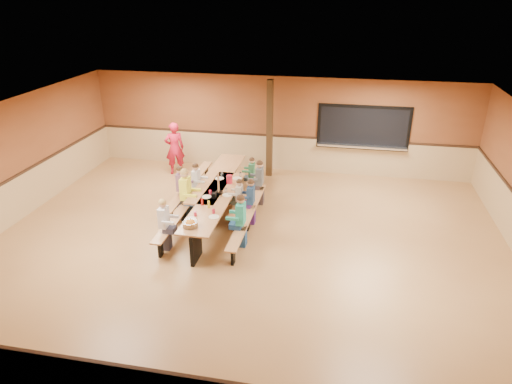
# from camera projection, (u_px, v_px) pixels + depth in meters

# --- Properties ---
(ground) EXTENTS (12.00, 12.00, 0.00)m
(ground) POSITION_uv_depth(u_px,v_px,m) (246.00, 246.00, 10.52)
(ground) COLOR olive
(ground) RESTS_ON ground
(room_envelope) EXTENTS (12.04, 10.04, 3.02)m
(room_envelope) POSITION_uv_depth(u_px,v_px,m) (246.00, 220.00, 10.24)
(room_envelope) COLOR brown
(room_envelope) RESTS_ON ground
(kitchen_pass_through) EXTENTS (2.78, 0.28, 1.38)m
(kitchen_pass_through) POSITION_uv_depth(u_px,v_px,m) (363.00, 130.00, 13.89)
(kitchen_pass_through) COLOR black
(kitchen_pass_through) RESTS_ON ground
(structural_post) EXTENTS (0.18, 0.18, 3.00)m
(structural_post) POSITION_uv_depth(u_px,v_px,m) (270.00, 129.00, 13.87)
(structural_post) COLOR black
(structural_post) RESTS_ON ground
(cafeteria_table_main) EXTENTS (1.91, 3.70, 0.74)m
(cafeteria_table_main) POSITION_uv_depth(u_px,v_px,m) (215.00, 207.00, 11.17)
(cafeteria_table_main) COLOR #AE7445
(cafeteria_table_main) RESTS_ON ground
(cafeteria_table_second) EXTENTS (1.91, 3.70, 0.74)m
(cafeteria_table_second) POSITION_uv_depth(u_px,v_px,m) (218.00, 183.00, 12.54)
(cafeteria_table_second) COLOR #AE7445
(cafeteria_table_second) RESTS_ON ground
(seated_child_white_left) EXTENTS (0.38, 0.31, 1.22)m
(seated_child_white_left) POSITION_uv_depth(u_px,v_px,m) (164.00, 225.00, 10.18)
(seated_child_white_left) COLOR white
(seated_child_white_left) RESTS_ON ground
(seated_adult_yellow) EXTENTS (0.44, 0.36, 1.36)m
(seated_adult_yellow) POSITION_uv_depth(u_px,v_px,m) (186.00, 195.00, 11.46)
(seated_adult_yellow) COLOR #FAFF3D
(seated_adult_yellow) RESTS_ON ground
(seated_child_grey_left) EXTENTS (0.36, 0.30, 1.20)m
(seated_child_grey_left) POSITION_uv_depth(u_px,v_px,m) (196.00, 185.00, 12.26)
(seated_child_grey_left) COLOR silver
(seated_child_grey_left) RESTS_ON ground
(seated_child_teal_right) EXTENTS (0.39, 0.32, 1.26)m
(seated_child_teal_right) POSITION_uv_depth(u_px,v_px,m) (241.00, 221.00, 10.30)
(seated_child_teal_right) COLOR teal
(seated_child_teal_right) RESTS_ON ground
(seated_child_navy_right) EXTENTS (0.35, 0.29, 1.18)m
(seated_child_navy_right) POSITION_uv_depth(u_px,v_px,m) (251.00, 202.00, 11.32)
(seated_child_navy_right) COLOR navy
(seated_child_navy_right) RESTS_ON ground
(seated_child_char_right) EXTENTS (0.38, 0.31, 1.23)m
(seated_child_char_right) POSITION_uv_depth(u_px,v_px,m) (260.00, 183.00, 12.35)
(seated_child_char_right) COLOR #4C5255
(seated_child_char_right) RESTS_ON ground
(seated_child_purple_sec) EXTENTS (0.37, 0.30, 1.21)m
(seated_child_purple_sec) POSITION_uv_depth(u_px,v_px,m) (181.00, 188.00, 12.03)
(seated_child_purple_sec) COLOR #774F6F
(seated_child_purple_sec) RESTS_ON ground
(seated_child_green_sec) EXTENTS (0.33, 0.27, 1.12)m
(seated_child_green_sec) POSITION_uv_depth(u_px,v_px,m) (252.00, 177.00, 12.89)
(seated_child_green_sec) COLOR #34794F
(seated_child_green_sec) RESTS_ON ground
(seated_child_tan_sec) EXTENTS (0.32, 0.26, 1.11)m
(seated_child_tan_sec) POSITION_uv_depth(u_px,v_px,m) (239.00, 200.00, 11.49)
(seated_child_tan_sec) COLOR #B6AA95
(seated_child_tan_sec) RESTS_ON ground
(standing_woman) EXTENTS (0.73, 0.65, 1.67)m
(standing_woman) POSITION_uv_depth(u_px,v_px,m) (175.00, 148.00, 14.31)
(standing_woman) COLOR #B6142D
(standing_woman) RESTS_ON ground
(punch_pitcher) EXTENTS (0.16, 0.16, 0.22)m
(punch_pitcher) POSITION_uv_depth(u_px,v_px,m) (229.00, 179.00, 11.97)
(punch_pitcher) COLOR red
(punch_pitcher) RESTS_ON cafeteria_table_main
(chip_bowl) EXTENTS (0.32, 0.32, 0.15)m
(chip_bowl) POSITION_uv_depth(u_px,v_px,m) (190.00, 224.00, 9.79)
(chip_bowl) COLOR gold
(chip_bowl) RESTS_ON cafeteria_table_main
(napkin_dispenser) EXTENTS (0.10, 0.14, 0.13)m
(napkin_dispenser) POSITION_uv_depth(u_px,v_px,m) (214.00, 196.00, 11.14)
(napkin_dispenser) COLOR black
(napkin_dispenser) RESTS_ON cafeteria_table_main
(condiment_mustard) EXTENTS (0.06, 0.06, 0.17)m
(condiment_mustard) POSITION_uv_depth(u_px,v_px,m) (209.00, 204.00, 10.64)
(condiment_mustard) COLOR yellow
(condiment_mustard) RESTS_ON cafeteria_table_main
(condiment_ketchup) EXTENTS (0.06, 0.06, 0.17)m
(condiment_ketchup) POSITION_uv_depth(u_px,v_px,m) (202.00, 202.00, 10.77)
(condiment_ketchup) COLOR #B2140F
(condiment_ketchup) RESTS_ON cafeteria_table_main
(table_paddle) EXTENTS (0.16, 0.16, 0.56)m
(table_paddle) POSITION_uv_depth(u_px,v_px,m) (219.00, 189.00, 11.34)
(table_paddle) COLOR black
(table_paddle) RESTS_ON cafeteria_table_main
(place_settings) EXTENTS (0.65, 3.30, 0.11)m
(place_settings) POSITION_uv_depth(u_px,v_px,m) (215.00, 198.00, 11.06)
(place_settings) COLOR beige
(place_settings) RESTS_ON cafeteria_table_main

